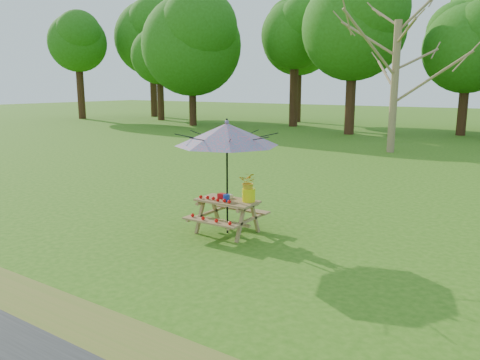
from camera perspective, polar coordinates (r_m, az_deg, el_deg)
The scene contains 6 objects.
ground at distance 12.03m, azimuth -24.95°, elevation -3.40°, with size 120.00×120.00×0.00m, color #2F6413.
picnic_table at distance 9.22m, azimuth -1.56°, elevation -4.51°, with size 1.20×1.32×0.67m.
patio_umbrella at distance 8.91m, azimuth -1.61°, elevation 5.57°, with size 2.19×2.19×2.25m.
produce_bins at distance 9.15m, azimuth -1.78°, elevation -2.06°, with size 0.35×0.37×0.13m.
tomatoes_row at distance 9.07m, azimuth -3.00°, elevation -2.32°, with size 0.77×0.13×0.07m, color red, non-canonical shape.
flower_bucket at distance 8.94m, azimuth 1.06°, elevation -0.73°, with size 0.40×0.37×0.57m.
Camera 1 is at (10.07, -5.92, 2.87)m, focal length 35.00 mm.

